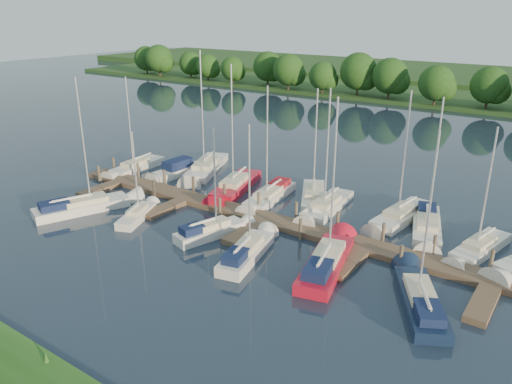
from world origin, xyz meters
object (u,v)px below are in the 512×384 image
Objects in this scene: motorboat at (177,171)px; sailboat_n_5 at (313,198)px; sailboat_n_0 at (135,168)px; sailboat_s_2 at (212,232)px; dock at (263,222)px.

motorboat is 0.63× the size of sailboat_n_5.
sailboat_n_0 reaches higher than sailboat_s_2.
sailboat_n_5 is (14.34, 1.34, -0.10)m from motorboat.
dock is 18.18m from sailboat_n_0.
dock is 6.47m from sailboat_n_5.
sailboat_n_0 is at bearing -19.05° from sailboat_n_5.
sailboat_s_2 is at bearing 145.70° from motorboat.
motorboat is 0.75× the size of sailboat_s_2.
sailboat_s_2 is (11.65, -8.79, -0.04)m from motorboat.
sailboat_s_2 is at bearing 47.68° from sailboat_n_5.
motorboat is (-13.53, 5.08, 0.18)m from dock.
dock is at bearing 163.15° from sailboat_n_0.
sailboat_n_0 reaches higher than dock.
motorboat is at bearing -22.15° from sailboat_n_5.
sailboat_n_0 is (-17.80, 3.65, 0.08)m from dock.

